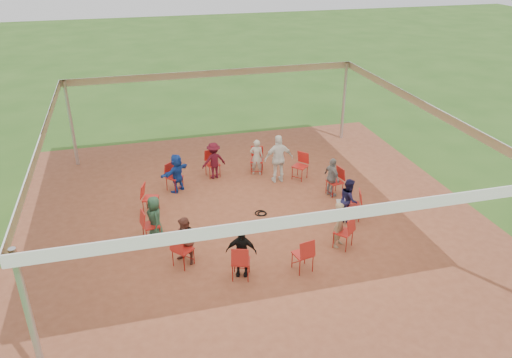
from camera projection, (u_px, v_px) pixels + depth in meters
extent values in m
plane|color=#2E571B|center=(250.00, 215.00, 14.38)|extent=(80.00, 80.00, 0.00)
plane|color=brown|center=(250.00, 215.00, 14.38)|extent=(13.00, 13.00, 0.00)
cylinder|color=#B2B2B7|center=(31.00, 324.00, 8.23)|extent=(0.12, 0.12, 3.00)
cylinder|color=#B2B2B7|center=(71.00, 124.00, 16.91)|extent=(0.12, 0.12, 3.00)
cylinder|color=#B2B2B7|center=(344.00, 101.00, 19.20)|extent=(0.12, 0.12, 3.00)
plane|color=silver|center=(250.00, 116.00, 13.06)|extent=(10.30, 10.30, 0.00)
cube|color=white|center=(323.00, 217.00, 8.64)|extent=(10.30, 0.03, 0.24)
cube|color=white|center=(214.00, 73.00, 17.58)|extent=(10.30, 0.03, 0.24)
cube|color=white|center=(41.00, 139.00, 11.93)|extent=(0.03, 10.30, 0.24)
cube|color=white|center=(424.00, 105.00, 14.29)|extent=(0.03, 10.30, 0.24)
imported|color=#19173D|center=(349.00, 199.00, 13.94)|extent=(0.52, 0.68, 1.24)
imported|color=gray|center=(332.00, 177.00, 15.20)|extent=(0.51, 0.79, 1.24)
imported|color=#AFAB9C|center=(257.00, 157.00, 16.58)|extent=(0.52, 0.43, 1.24)
imported|color=#430C18|center=(214.00, 161.00, 16.33)|extent=(0.86, 0.55, 1.24)
imported|color=#183B9A|center=(177.00, 173.00, 15.49)|extent=(1.15, 1.08, 1.24)
imported|color=#244732|center=(155.00, 218.00, 13.01)|extent=(0.45, 0.66, 1.24)
imported|color=brown|center=(186.00, 241.00, 12.04)|extent=(0.66, 0.68, 1.24)
imported|color=black|center=(241.00, 252.00, 11.63)|extent=(0.81, 0.59, 1.24)
imported|color=#937B59|center=(340.00, 225.00, 12.72)|extent=(0.54, 0.52, 1.24)
imported|color=white|center=(279.00, 159.00, 16.01)|extent=(0.96, 0.51, 1.60)
torus|color=black|center=(261.00, 213.00, 14.46)|extent=(0.44, 0.44, 0.03)
torus|color=black|center=(262.00, 214.00, 14.43)|extent=(0.35, 0.35, 0.03)
cube|color=#B7B7BC|center=(341.00, 202.00, 14.00)|extent=(0.31, 0.38, 0.02)
cube|color=#B7B7BC|center=(345.00, 199.00, 13.94)|extent=(0.17, 0.33, 0.21)
cube|color=#CCE0FF|center=(345.00, 199.00, 13.94)|extent=(0.14, 0.29, 0.18)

